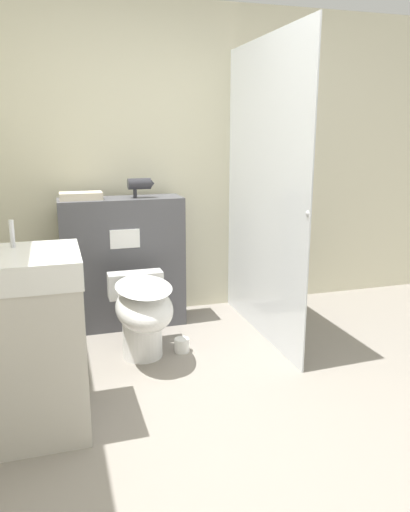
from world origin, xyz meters
name	(u,v)px	position (x,y,z in m)	size (l,w,h in m)	color
ground_plane	(242,445)	(0.00, 0.00, 0.00)	(12.00, 12.00, 0.00)	gray
wall_back	(154,164)	(0.00, 2.05, 1.25)	(8.00, 0.06, 2.50)	beige
partition_panel	(123,263)	(-0.32, 1.77, 0.51)	(0.93, 0.32, 1.02)	#4C4C51
shower_glass	(263,193)	(0.64, 1.31, 1.07)	(0.04, 1.42, 2.14)	silver
toilet	(143,311)	(-0.29, 1.10, 0.34)	(0.38, 0.69, 0.54)	white
sink_vanity	(20,344)	(-1.02, 0.46, 0.47)	(0.63, 0.54, 1.08)	beige
hair_drier	(140,184)	(-0.17, 1.74, 1.12)	(0.20, 0.08, 0.15)	#2D2D33
folded_towel	(81,196)	(-0.61, 1.76, 1.04)	(0.31, 0.18, 0.05)	beige
spare_toilet_roll	(182,345)	(-0.02, 1.13, 0.05)	(0.10, 0.10, 0.10)	white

